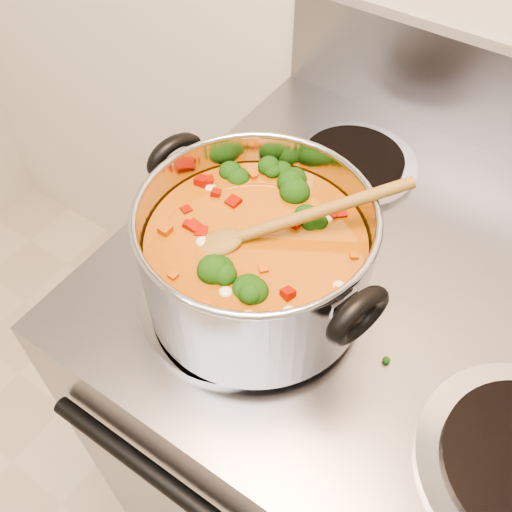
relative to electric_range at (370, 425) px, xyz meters
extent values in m
cube|color=gray|center=(0.00, 0.00, -0.01)|extent=(0.80, 0.69, 0.92)
cylinder|color=#A5A5AD|center=(-0.19, -0.16, 0.46)|extent=(0.24, 0.24, 0.01)
cylinder|color=black|center=(-0.19, -0.16, 0.46)|extent=(0.19, 0.19, 0.01)
cylinder|color=#A5A5AD|center=(-0.19, 0.16, 0.46)|extent=(0.20, 0.20, 0.01)
cylinder|color=black|center=(-0.19, 0.16, 0.46)|extent=(0.16, 0.16, 0.01)
cylinder|color=#A6A6AE|center=(-0.17, -0.14, 0.54)|extent=(0.27, 0.27, 0.14)
torus|color=#A6A6AE|center=(-0.17, -0.14, 0.61)|extent=(0.27, 0.27, 0.01)
cylinder|color=#9A550E|center=(-0.17, -0.14, 0.52)|extent=(0.25, 0.25, 0.10)
torus|color=black|center=(-0.32, -0.10, 0.59)|extent=(0.04, 0.08, 0.08)
torus|color=black|center=(-0.02, -0.18, 0.59)|extent=(0.04, 0.08, 0.08)
ellipsoid|color=black|center=(-0.11, -0.24, 0.58)|extent=(0.04, 0.04, 0.03)
ellipsoid|color=black|center=(-0.09, -0.14, 0.58)|extent=(0.04, 0.04, 0.03)
ellipsoid|color=black|center=(-0.15, -0.16, 0.58)|extent=(0.04, 0.04, 0.03)
ellipsoid|color=black|center=(-0.12, -0.12, 0.58)|extent=(0.04, 0.04, 0.03)
ellipsoid|color=black|center=(-0.15, -0.04, 0.58)|extent=(0.04, 0.04, 0.03)
ellipsoid|color=black|center=(-0.25, -0.13, 0.58)|extent=(0.04, 0.04, 0.03)
ellipsoid|color=black|center=(-0.26, -0.16, 0.58)|extent=(0.04, 0.04, 0.03)
ellipsoid|color=#8F0B05|center=(-0.22, -0.20, 0.58)|extent=(0.01, 0.01, 0.01)
ellipsoid|color=#8F0B05|center=(-0.12, -0.21, 0.58)|extent=(0.01, 0.01, 0.01)
ellipsoid|color=#8F0B05|center=(-0.21, -0.14, 0.58)|extent=(0.01, 0.01, 0.01)
ellipsoid|color=#8F0B05|center=(-0.13, -0.23, 0.58)|extent=(0.01, 0.01, 0.01)
ellipsoid|color=#8F0B05|center=(-0.06, -0.17, 0.58)|extent=(0.01, 0.01, 0.01)
ellipsoid|color=#8F0B05|center=(-0.08, -0.19, 0.58)|extent=(0.01, 0.01, 0.01)
ellipsoid|color=#8F0B05|center=(-0.19, -0.07, 0.58)|extent=(0.01, 0.01, 0.01)
ellipsoid|color=#8F0B05|center=(-0.21, -0.22, 0.58)|extent=(0.01, 0.01, 0.01)
ellipsoid|color=#8F0B05|center=(-0.23, -0.15, 0.58)|extent=(0.01, 0.01, 0.01)
ellipsoid|color=#8F0B05|center=(-0.15, -0.10, 0.58)|extent=(0.01, 0.01, 0.01)
ellipsoid|color=#8F0B05|center=(-0.14, -0.22, 0.58)|extent=(0.01, 0.01, 0.01)
ellipsoid|color=#8F0B05|center=(-0.27, -0.15, 0.58)|extent=(0.01, 0.01, 0.01)
ellipsoid|color=#9C4208|center=(-0.28, -0.11, 0.58)|extent=(0.01, 0.01, 0.01)
ellipsoid|color=#9C4208|center=(-0.27, -0.15, 0.58)|extent=(0.01, 0.01, 0.01)
ellipsoid|color=#9C4208|center=(-0.13, -0.08, 0.58)|extent=(0.01, 0.01, 0.01)
ellipsoid|color=#9C4208|center=(-0.22, -0.18, 0.58)|extent=(0.01, 0.01, 0.01)
ellipsoid|color=#9C4208|center=(-0.16, -0.18, 0.58)|extent=(0.01, 0.01, 0.01)
ellipsoid|color=#9C4208|center=(-0.25, -0.13, 0.58)|extent=(0.01, 0.01, 0.01)
ellipsoid|color=#9C4208|center=(-0.15, -0.16, 0.58)|extent=(0.01, 0.01, 0.01)
ellipsoid|color=#9C4208|center=(-0.23, -0.10, 0.58)|extent=(0.01, 0.01, 0.01)
ellipsoid|color=beige|center=(-0.10, -0.07, 0.58)|extent=(0.02, 0.02, 0.01)
ellipsoid|color=beige|center=(-0.10, -0.09, 0.58)|extent=(0.02, 0.02, 0.01)
ellipsoid|color=beige|center=(-0.23, -0.18, 0.58)|extent=(0.02, 0.02, 0.01)
ellipsoid|color=beige|center=(-0.25, -0.20, 0.58)|extent=(0.02, 0.02, 0.01)
ellipsoid|color=beige|center=(-0.11, -0.20, 0.58)|extent=(0.02, 0.02, 0.01)
ellipsoid|color=beige|center=(-0.07, -0.18, 0.58)|extent=(0.02, 0.02, 0.01)
ellipsoid|color=beige|center=(-0.19, -0.24, 0.58)|extent=(0.02, 0.02, 0.01)
ellipsoid|color=beige|center=(-0.13, -0.24, 0.58)|extent=(0.02, 0.02, 0.01)
ellipsoid|color=brown|center=(-0.20, -0.17, 0.57)|extent=(0.07, 0.07, 0.03)
cylinder|color=brown|center=(-0.12, -0.10, 0.60)|extent=(0.17, 0.16, 0.07)
ellipsoid|color=black|center=(-0.01, -0.11, 0.46)|extent=(0.01, 0.01, 0.01)
ellipsoid|color=black|center=(-0.09, -0.31, 0.46)|extent=(0.01, 0.01, 0.01)
camera|label=1|loc=(0.07, -0.49, 1.05)|focal=40.00mm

